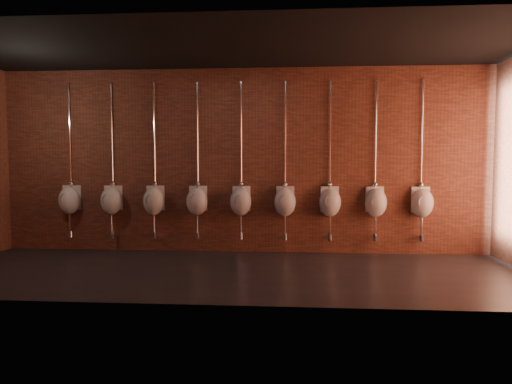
% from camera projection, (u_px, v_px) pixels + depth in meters
% --- Properties ---
extents(ground, '(8.50, 8.50, 0.00)m').
position_uv_depth(ground, '(231.00, 272.00, 6.57)').
color(ground, black).
rests_on(ground, ground).
extents(room_shell, '(8.54, 3.04, 3.22)m').
position_uv_depth(room_shell, '(231.00, 132.00, 6.43)').
color(room_shell, black).
rests_on(room_shell, ground).
extents(urinal_0, '(0.42, 0.38, 2.72)m').
position_uv_depth(urinal_0, '(69.00, 200.00, 8.09)').
color(urinal_0, silver).
rests_on(urinal_0, ground).
extents(urinal_1, '(0.42, 0.38, 2.72)m').
position_uv_depth(urinal_1, '(111.00, 200.00, 8.04)').
color(urinal_1, silver).
rests_on(urinal_1, ground).
extents(urinal_2, '(0.42, 0.38, 2.72)m').
position_uv_depth(urinal_2, '(154.00, 200.00, 7.98)').
color(urinal_2, silver).
rests_on(urinal_2, ground).
extents(urinal_3, '(0.42, 0.38, 2.72)m').
position_uv_depth(urinal_3, '(197.00, 201.00, 7.93)').
color(urinal_3, silver).
rests_on(urinal_3, ground).
extents(urinal_4, '(0.42, 0.38, 2.72)m').
position_uv_depth(urinal_4, '(241.00, 201.00, 7.87)').
color(urinal_4, silver).
rests_on(urinal_4, ground).
extents(urinal_5, '(0.42, 0.38, 2.72)m').
position_uv_depth(urinal_5, '(285.00, 201.00, 7.82)').
color(urinal_5, silver).
rests_on(urinal_5, ground).
extents(urinal_6, '(0.42, 0.38, 2.72)m').
position_uv_depth(urinal_6, '(330.00, 201.00, 7.76)').
color(urinal_6, silver).
rests_on(urinal_6, ground).
extents(urinal_7, '(0.42, 0.38, 2.72)m').
position_uv_depth(urinal_7, '(376.00, 202.00, 7.71)').
color(urinal_7, silver).
rests_on(urinal_7, ground).
extents(urinal_8, '(0.42, 0.38, 2.72)m').
position_uv_depth(urinal_8, '(422.00, 202.00, 7.65)').
color(urinal_8, silver).
rests_on(urinal_8, ground).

